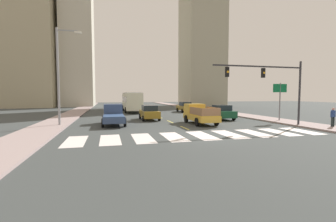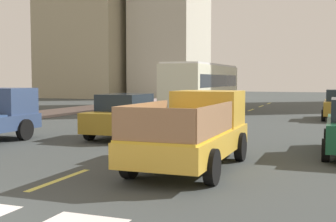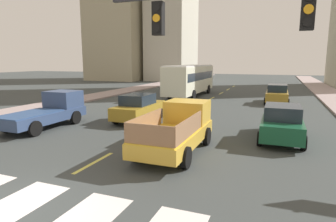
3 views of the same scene
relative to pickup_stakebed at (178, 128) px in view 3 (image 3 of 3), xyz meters
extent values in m
cube|color=gray|center=(-14.16, 11.31, -0.86)|extent=(3.21, 110.00, 0.15)
cube|color=#D2C653|center=(-2.42, -2.69, -0.93)|extent=(0.16, 2.40, 0.01)
cube|color=#D2C653|center=(-2.42, 2.31, -0.93)|extent=(0.16, 2.40, 0.01)
cube|color=#D2C653|center=(-2.42, 7.31, -0.93)|extent=(0.16, 2.40, 0.01)
cube|color=#D2C653|center=(-2.42, 12.31, -0.93)|extent=(0.16, 2.40, 0.01)
cube|color=#D2C653|center=(-2.42, 17.31, -0.93)|extent=(0.16, 2.40, 0.01)
cube|color=#D2C653|center=(-2.42, 22.31, -0.93)|extent=(0.16, 2.40, 0.01)
cube|color=#D2C653|center=(-2.42, 27.31, -0.93)|extent=(0.16, 2.40, 0.01)
cube|color=#D2C653|center=(-2.42, 32.31, -0.93)|extent=(0.16, 2.40, 0.01)
cube|color=gold|center=(0.00, -0.44, -0.26)|extent=(1.96, 5.20, 0.56)
cube|color=gold|center=(0.00, 1.26, 0.52)|extent=(1.84, 1.60, 1.00)
cube|color=#19232D|center=(0.00, 1.70, 0.70)|extent=(1.72, 0.08, 0.56)
cube|color=gold|center=(0.00, -1.39, 0.05)|extent=(1.84, 3.30, 0.06)
cylinder|color=black|center=(-0.98, 1.12, -0.54)|extent=(0.22, 0.80, 0.80)
cylinder|color=black|center=(0.98, 1.12, -0.54)|extent=(0.22, 0.80, 0.80)
cylinder|color=black|center=(-0.98, -2.00, -0.54)|extent=(0.22, 0.80, 0.80)
cylinder|color=black|center=(0.98, -2.00, -0.54)|extent=(0.22, 0.80, 0.80)
cube|color=#8C6647|center=(-0.90, -1.39, 0.43)|extent=(0.06, 3.17, 0.70)
cube|color=#8C6647|center=(0.90, -1.39, 0.43)|extent=(0.06, 3.17, 0.70)
cube|color=#8C6647|center=(0.00, -2.97, 0.43)|extent=(1.80, 0.06, 0.70)
cube|color=navy|center=(-8.46, 0.98, -0.26)|extent=(1.96, 5.20, 0.56)
cube|color=navy|center=(-8.46, 2.68, 0.52)|extent=(1.84, 1.60, 1.00)
cube|color=#19232D|center=(-8.46, 3.12, 0.70)|extent=(1.72, 0.08, 0.56)
cube|color=navy|center=(-8.46, 0.03, 0.05)|extent=(1.84, 3.30, 0.06)
cylinder|color=black|center=(-9.44, 2.54, -0.54)|extent=(0.22, 0.80, 0.80)
cylinder|color=black|center=(-7.48, 2.54, -0.54)|extent=(0.22, 0.80, 0.80)
cylinder|color=black|center=(-9.44, -0.58, -0.54)|extent=(0.22, 0.80, 0.80)
cylinder|color=black|center=(-7.48, -0.58, -0.54)|extent=(0.22, 0.80, 0.80)
cube|color=beige|center=(-5.03, 18.31, 0.91)|extent=(2.50, 10.80, 2.70)
cube|color=#19232D|center=(-5.03, 18.31, 1.26)|extent=(2.52, 9.94, 0.80)
cube|color=silver|center=(-5.03, 18.31, 2.32)|extent=(2.40, 10.37, 0.12)
cylinder|color=black|center=(-6.28, 21.66, -0.44)|extent=(0.22, 1.00, 1.00)
cylinder|color=black|center=(-3.78, 21.66, -0.44)|extent=(0.22, 1.00, 1.00)
cylinder|color=black|center=(-6.28, 15.34, -0.44)|extent=(0.22, 1.00, 1.00)
cylinder|color=black|center=(-3.78, 15.34, -0.44)|extent=(0.22, 1.00, 1.00)
cube|color=olive|center=(-4.30, 4.75, -0.24)|extent=(1.80, 4.40, 0.76)
cube|color=#1E2833|center=(-4.30, 4.60, 0.46)|extent=(1.58, 2.11, 0.64)
cylinder|color=black|center=(-5.20, 6.12, -0.62)|extent=(0.22, 0.64, 0.64)
cylinder|color=black|center=(-3.40, 6.12, -0.62)|extent=(0.22, 0.64, 0.64)
cylinder|color=black|center=(-5.20, 3.39, -0.62)|extent=(0.22, 0.64, 0.64)
cylinder|color=black|center=(-3.40, 3.39, -0.62)|extent=(0.22, 0.64, 0.64)
cube|color=#164F32|center=(4.14, 3.21, -0.24)|extent=(1.80, 4.40, 0.76)
cube|color=#1E2833|center=(4.14, 3.06, 0.46)|extent=(1.58, 2.11, 0.64)
cylinder|color=black|center=(3.24, 4.58, -0.62)|extent=(0.22, 0.64, 0.64)
cylinder|color=black|center=(5.04, 4.58, -0.62)|extent=(0.22, 0.64, 0.64)
cylinder|color=black|center=(3.24, 1.85, -0.62)|extent=(0.22, 0.64, 0.64)
cylinder|color=black|center=(5.04, 1.85, -0.62)|extent=(0.22, 0.64, 0.64)
cube|color=olive|center=(3.80, 15.95, -0.24)|extent=(1.80, 4.40, 0.76)
cube|color=#1E2833|center=(3.80, 15.80, 0.46)|extent=(1.58, 2.11, 0.64)
cylinder|color=black|center=(2.90, 17.31, -0.62)|extent=(0.22, 0.64, 0.64)
cylinder|color=black|center=(4.70, 17.31, -0.62)|extent=(0.22, 0.64, 0.64)
cylinder|color=black|center=(2.90, 14.59, -0.62)|extent=(0.22, 0.64, 0.64)
cylinder|color=black|center=(4.70, 14.59, -0.62)|extent=(0.22, 0.64, 0.64)
cube|color=black|center=(4.37, -4.13, 3.91)|extent=(0.28, 0.24, 0.84)
cylinder|color=orange|center=(4.37, -4.26, 3.91)|extent=(0.20, 0.04, 0.20)
cylinder|color=black|center=(4.37, -4.26, 3.65)|extent=(0.20, 0.04, 0.20)
cube|color=black|center=(0.86, -4.13, 3.91)|extent=(0.28, 0.24, 0.84)
cylinder|color=black|center=(0.86, -4.26, 4.17)|extent=(0.20, 0.04, 0.20)
cylinder|color=orange|center=(0.86, -4.26, 3.91)|extent=(0.20, 0.04, 0.20)
cylinder|color=black|center=(0.86, -4.26, 3.65)|extent=(0.20, 0.04, 0.20)
camera|label=1|loc=(-8.91, -22.19, 1.96)|focal=25.00mm
camera|label=2|loc=(3.42, -11.29, 1.35)|focal=47.89mm
camera|label=3|loc=(3.88, -11.21, 2.84)|focal=30.45mm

